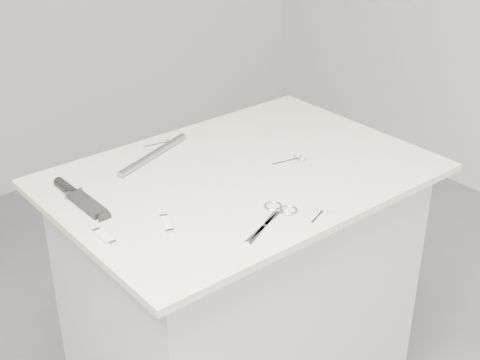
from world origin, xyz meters
TOP-DOWN VIEW (x-y plane):
  - plinth at (0.00, 0.00)m, footprint 0.90×0.60m
  - display_board at (0.00, 0.00)m, footprint 1.00×0.70m
  - large_shears at (-0.08, -0.23)m, footprint 0.20×0.12m
  - embroidery_scissors_a at (0.16, -0.03)m, footprint 0.10×0.05m
  - embroidery_scissors_b at (-0.05, 0.29)m, footprint 0.10×0.05m
  - tiny_scissors at (-0.00, -0.29)m, footprint 0.07×0.04m
  - sheathed_knife at (-0.41, 0.14)m, footprint 0.05×0.22m
  - pocket_knife_a at (-0.45, -0.06)m, footprint 0.02×0.08m
  - pocket_knife_b at (-0.31, -0.10)m, footprint 0.04×0.08m
  - metal_rail at (-0.14, 0.23)m, footprint 0.28×0.12m

SIDE VIEW (x-z plane):
  - plinth at x=0.00m, z-range 0.00..0.90m
  - display_board at x=0.00m, z-range 0.90..0.92m
  - tiny_scissors at x=0.00m, z-range 0.92..0.92m
  - embroidery_scissors_b at x=-0.05m, z-range 0.92..0.92m
  - embroidery_scissors_a at x=0.16m, z-range 0.92..0.92m
  - large_shears at x=-0.08m, z-range 0.92..0.93m
  - pocket_knife_a at x=-0.45m, z-range 0.92..0.93m
  - pocket_knife_b at x=-0.31m, z-range 0.92..0.93m
  - sheathed_knife at x=-0.41m, z-range 0.91..0.94m
  - metal_rail at x=-0.14m, z-range 0.92..0.94m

